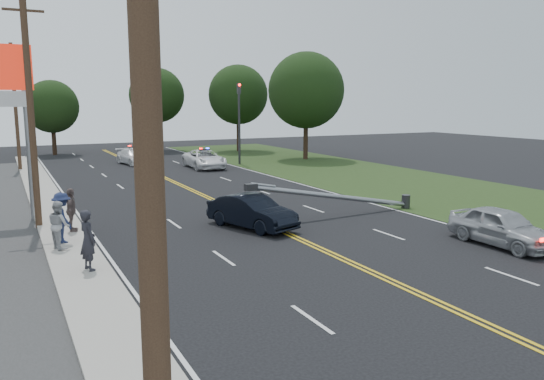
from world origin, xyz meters
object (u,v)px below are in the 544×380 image
fallen_streetlight (344,197)px  bystander_a (88,240)px  emergency_b (134,157)px  bystander_c (62,218)px  bystander_b (59,225)px  utility_pole_near (148,145)px  waiting_sedan (502,227)px  utility_pole_mid (31,111)px  bystander_d (71,210)px  utility_pole_far (15,107)px  crashed_sedan (252,212)px  emergency_a (204,159)px  traffic_signal (239,116)px

fallen_streetlight → bystander_a: 12.87m
emergency_b → bystander_c: bearing=-118.0°
bystander_b → utility_pole_near: bearing=161.3°
fallen_streetlight → waiting_sedan: size_ratio=2.16×
utility_pole_mid → bystander_d: 4.62m
bystander_a → utility_pole_far: bearing=-15.7°
utility_pole_near → fallen_streetlight: bearing=50.1°
utility_pole_near → utility_pole_far: 42.00m
crashed_sedan → bystander_c: size_ratio=2.26×
emergency_a → waiting_sedan: bearing=-84.2°
emergency_b → utility_pole_near: bearing=-112.0°
emergency_b → bystander_c: size_ratio=2.35×
fallen_streetlight → utility_pole_mid: bearing=163.4°
emergency_b → bystander_d: bearing=-118.1°
bystander_d → emergency_b: bearing=-7.9°
waiting_sedan → crashed_sedan: bearing=136.6°
crashed_sedan → bystander_a: (-7.30, -3.27, 0.38)m
emergency_a → bystander_a: (-12.75, -24.35, 0.35)m
utility_pole_near → bystander_c: (0.65, 16.40, -3.99)m
utility_pole_mid → bystander_c: 5.41m
emergency_a → traffic_signal: bearing=20.1°
waiting_sedan → emergency_b: bearing=101.2°
bystander_b → bystander_d: bystander_d is taller
utility_pole_near → utility_pole_mid: same height
traffic_signal → bystander_b: 28.37m
utility_pole_near → waiting_sedan: (15.68, 8.70, -4.35)m
traffic_signal → utility_pole_far: (-17.50, 4.00, 0.88)m
waiting_sedan → bystander_d: size_ratio=2.39×
bystander_c → bystander_a: bearing=168.6°
emergency_a → bystander_b: size_ratio=3.05×
utility_pole_near → bystander_d: size_ratio=5.51×
bystander_a → bystander_d: bystander_a is taller
utility_pole_near → emergency_b: bearing=77.8°
utility_pole_near → bystander_a: (1.02, 12.42, -3.98)m
waiting_sedan → emergency_b: waiting_sedan is taller
utility_pole_near → utility_pole_far: size_ratio=1.00×
emergency_b → bystander_b: (-8.66, -26.58, 0.35)m
utility_pole_mid → emergency_b: utility_pole_mid is taller
bystander_b → bystander_a: bearing=173.4°
traffic_signal → emergency_a: (-3.73, -1.23, -3.45)m
fallen_streetlight → utility_pole_far: utility_pole_far is taller
bystander_a → bystander_b: 3.19m
utility_pole_mid → bystander_c: size_ratio=5.12×
crashed_sedan → traffic_signal: bearing=48.6°
utility_pole_near → bystander_b: (0.45, 15.55, -4.07)m
fallen_streetlight → bystander_d: bystander_d is taller
utility_pole_far → bystander_b: utility_pole_far is taller
emergency_a → bystander_c: bearing=-120.9°
traffic_signal → bystander_a: traffic_signal is taller
fallen_streetlight → bystander_a: (-12.37, -3.58, 0.19)m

